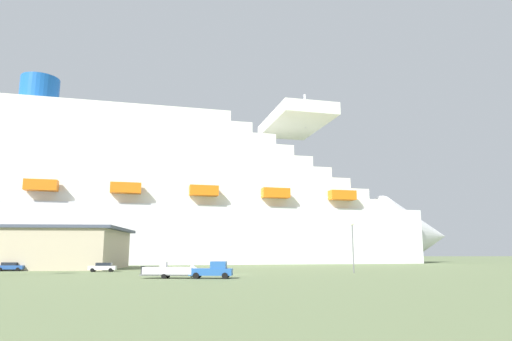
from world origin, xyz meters
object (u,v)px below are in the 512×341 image
object	(u,v)px
small_boat_on_trailer	(174,271)
street_lamp	(353,240)
parked_car_white_van	(103,267)
parked_car_blue_suv	(11,266)
cruise_ship	(115,201)
pickup_truck	(213,270)

from	to	relation	value
small_boat_on_trailer	street_lamp	distance (m)	31.78
parked_car_white_van	parked_car_blue_suv	world-z (taller)	same
street_lamp	parked_car_blue_suv	distance (m)	62.06
cruise_ship	small_boat_on_trailer	bearing A→B (deg)	-74.74
pickup_truck	street_lamp	bearing A→B (deg)	28.67
parked_car_white_van	parked_car_blue_suv	size ratio (longest dim) A/B	1.01
street_lamp	parked_car_blue_suv	world-z (taller)	street_lamp
cruise_ship	parked_car_blue_suv	size ratio (longest dim) A/B	47.06
small_boat_on_trailer	street_lamp	bearing A→B (deg)	22.64
small_boat_on_trailer	parked_car_white_van	xyz separation A→B (m)	(-13.35, 22.97, -0.12)
parked_car_white_van	pickup_truck	bearing A→B (deg)	-52.43
pickup_truck	street_lamp	size ratio (longest dim) A/B	0.70
small_boat_on_trailer	street_lamp	world-z (taller)	street_lamp
street_lamp	parked_car_blue_suv	size ratio (longest dim) A/B	1.82
street_lamp	parked_car_white_van	bearing A→B (deg)	165.63
parked_car_white_van	parked_car_blue_suv	bearing A→B (deg)	162.83
pickup_truck	parked_car_blue_suv	world-z (taller)	pickup_truck
pickup_truck	street_lamp	distance (m)	27.66
pickup_truck	small_boat_on_trailer	distance (m)	5.17
cruise_ship	street_lamp	bearing A→B (deg)	-52.41
pickup_truck	parked_car_blue_suv	distance (m)	46.24
parked_car_white_van	cruise_ship	bearing A→B (deg)	98.10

